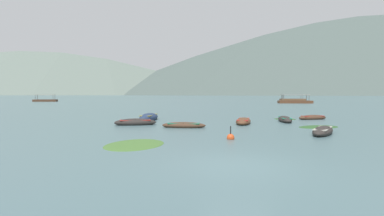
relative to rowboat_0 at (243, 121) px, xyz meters
name	(u,v)px	position (x,y,z in m)	size (l,w,h in m)	color
ground_plane	(201,95)	(-2.22, 1485.84, -0.19)	(6000.00, 6000.00, 0.00)	slate
mountain_1	(96,49)	(-629.48, 1710.16, 271.29)	(2066.64, 2066.64, 542.95)	slate
mountain_2	(212,66)	(71.66, 1879.20, 188.57)	(1315.80, 1315.80, 377.51)	slate
mountain_3	(319,44)	(669.94, 1674.02, 291.75)	(2536.91, 2536.91, 583.88)	#4C5B56
rowboat_0	(243,121)	(0.00, 0.00, 0.00)	(1.94, 3.93, 0.59)	brown
rowboat_1	(184,125)	(-4.71, -2.98, -0.03)	(3.23, 1.20, 0.49)	#4C3323
rowboat_2	(323,131)	(3.86, -6.22, 0.00)	(2.72, 3.58, 0.59)	#2D2826
rowboat_3	(312,118)	(7.22, 4.28, -0.02)	(3.22, 1.98, 0.54)	#4C3323
rowboat_4	(285,119)	(3.94, 1.98, 0.00)	(1.50, 4.00, 0.59)	#2D2826
rowboat_5	(149,117)	(-8.32, 3.05, 0.06)	(1.70, 4.35, 0.80)	navy
rowboat_6	(135,122)	(-8.59, -1.34, 0.01)	(3.38, 1.73, 0.64)	#2D2826
ferry_0	(295,102)	(21.90, 55.41, 0.26)	(8.88, 3.48, 2.54)	brown
ferry_1	(45,100)	(-55.07, 71.27, 0.26)	(7.55, 3.66, 2.54)	#4C3323
ferry_2	(293,99)	(32.29, 90.90, 0.26)	(9.49, 3.25, 2.54)	brown
mooring_buoy	(231,137)	(-1.90, -8.41, -0.09)	(0.41, 0.41, 0.82)	#DB4C1E
weed_patch_0	(319,127)	(5.13, -2.40, -0.19)	(3.28, 1.98, 0.14)	#2D5628
weed_patch_1	(285,119)	(4.62, 4.36, -0.19)	(1.74, 2.07, 0.14)	#2D5628
weed_patch_2	(135,145)	(-6.62, -10.24, -0.19)	(3.45, 2.64, 0.14)	#477033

